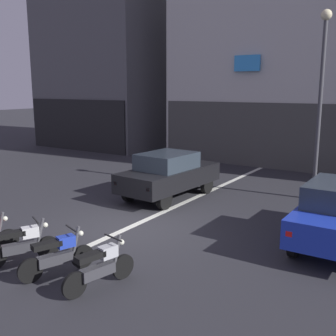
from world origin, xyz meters
The scene contains 9 objects.
ground_plane centered at (0.00, 0.00, 0.00)m, with size 120.00×120.00×0.00m, color #2B2B30.
lane_centre_line centered at (0.00, 6.00, 0.00)m, with size 0.20×18.00×0.01m, color silver.
building_corner_left centered at (-11.94, 14.21, 6.52)m, with size 8.26×9.19×13.06m.
building_mid_block centered at (-1.01, 14.21, 6.29)m, with size 9.44×7.46×12.60m.
car_black_crossing_near centered at (-0.82, 3.34, 0.89)m, with size 2.04×4.21×1.64m.
street_lamp centered at (3.61, 5.98, 3.93)m, with size 0.36×0.36×6.42m.
motorcycle_white_row_left_mid centered at (-0.53, -3.12, 0.46)m, with size 0.81×1.53×0.98m.
motorcycle_blue_row_centre centered at (0.60, -3.08, 0.46)m, with size 0.69×1.60×0.98m.
motorcycle_silver_row_right_mid centered at (1.73, -3.01, 0.46)m, with size 0.56×1.65×0.98m.
Camera 1 is at (6.86, -8.40, 3.87)m, focal length 42.86 mm.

